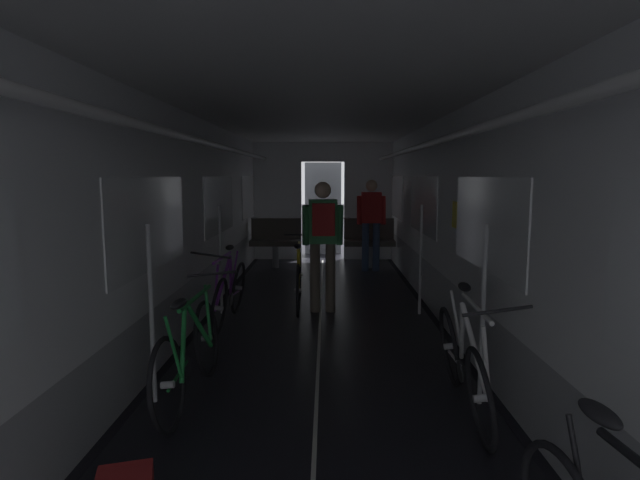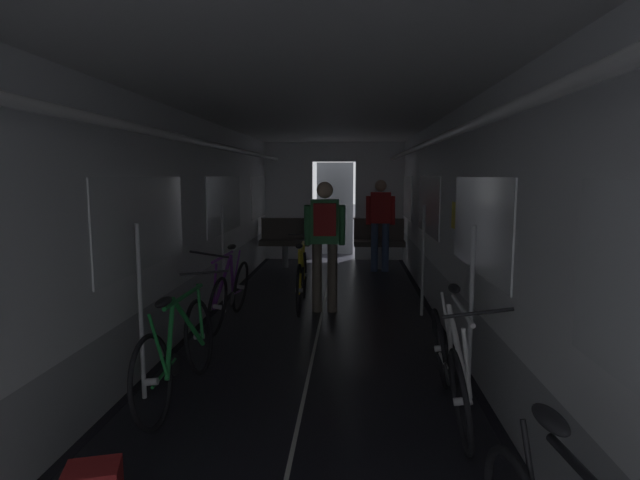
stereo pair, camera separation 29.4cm
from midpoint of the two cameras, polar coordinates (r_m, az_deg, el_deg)
name	(u,v)px [view 2 (the right image)]	position (r m, az deg, el deg)	size (l,w,h in m)	color
train_car_shell	(316,182)	(5.32, 1.13, 6.46)	(3.14, 12.34, 2.57)	black
bench_seat_far_left	(285,238)	(9.93, -3.02, 0.25)	(0.98, 0.51, 0.95)	gray
bench_seat_far_right	(379,238)	(9.89, 7.40, 0.17)	(0.98, 0.51, 0.95)	gray
bicycle_purple	(230,292)	(6.23, -8.68, -5.73)	(0.44, 1.69, 0.96)	black
bicycle_green	(178,351)	(4.27, -13.53, -11.89)	(0.44, 1.69, 0.95)	black
bicycle_white	(450,365)	(4.04, 16.33, -13.16)	(0.44, 1.69, 0.96)	black
person_cyclist_aisle	(325,235)	(6.55, 1.81, 0.61)	(0.54, 0.39, 1.69)	brown
bicycle_yellow_in_aisle	(302,279)	(6.93, -0.84, -4.31)	(0.44, 1.69, 0.93)	black
person_standing_near_bench	(380,219)	(9.47, 7.61, 2.34)	(0.53, 0.23, 1.69)	#384C75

